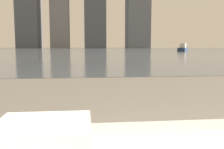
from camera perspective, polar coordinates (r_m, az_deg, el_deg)
towel_stack at (r=0.72m, az=-15.30°, el=-13.48°), size 0.25×0.22×0.08m
harbor_water at (r=61.80m, az=-6.09°, el=5.64°), size 180.00×110.00×0.01m
harbor_boat_0 at (r=44.14m, az=15.89°, el=5.72°), size 2.85×3.60×1.31m
harbor_boat_1 at (r=75.61m, az=15.97°, el=5.87°), size 1.07×2.93×1.09m
skyline_tower_1 at (r=121.25m, az=-18.53°, el=12.91°), size 9.45×12.39×30.31m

